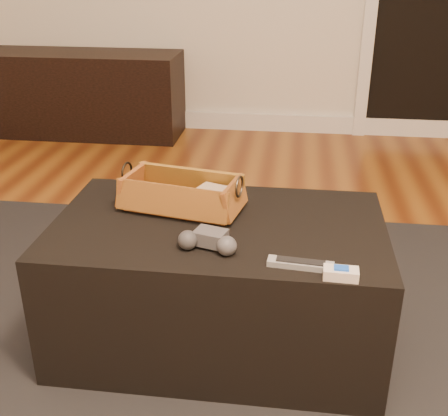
# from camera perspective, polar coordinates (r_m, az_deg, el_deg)

# --- Properties ---
(floor) EXTENTS (5.00, 5.50, 0.01)m
(floor) POSITION_cam_1_polar(r_m,az_deg,el_deg) (1.70, -9.22, -19.73)
(floor) COLOR brown
(floor) RESTS_ON ground
(baseboard) EXTENTS (5.00, 0.04, 0.12)m
(baseboard) POSITION_cam_1_polar(r_m,az_deg,el_deg) (4.06, 1.40, 8.80)
(baseboard) COLOR white
(baseboard) RESTS_ON floor
(media_cabinet) EXTENTS (1.42, 0.45, 0.56)m
(media_cabinet) POSITION_cam_1_polar(r_m,az_deg,el_deg) (4.06, -14.66, 11.18)
(media_cabinet) COLOR black
(media_cabinet) RESTS_ON floor
(area_rug) EXTENTS (2.60, 2.00, 0.01)m
(area_rug) POSITION_cam_1_polar(r_m,az_deg,el_deg) (1.88, -0.75, -13.93)
(area_rug) COLOR black
(area_rug) RESTS_ON floor
(ottoman) EXTENTS (1.00, 0.60, 0.42)m
(ottoman) POSITION_cam_1_polar(r_m,az_deg,el_deg) (1.79, -0.56, -7.55)
(ottoman) COLOR black
(ottoman) RESTS_ON area_rug
(tv_remote) EXTENTS (0.20, 0.06, 0.02)m
(tv_remote) POSITION_cam_1_polar(r_m,az_deg,el_deg) (1.78, -5.02, 0.59)
(tv_remote) COLOR black
(tv_remote) RESTS_ON wicker_basket
(cloth_bundle) EXTENTS (0.12, 0.10, 0.06)m
(cloth_bundle) POSITION_cam_1_polar(r_m,az_deg,el_deg) (1.76, -0.93, 1.16)
(cloth_bundle) COLOR tan
(cloth_bundle) RESTS_ON wicker_basket
(wicker_basket) EXTENTS (0.41, 0.27, 0.13)m
(wicker_basket) POSITION_cam_1_polar(r_m,az_deg,el_deg) (1.77, -4.30, 1.31)
(wicker_basket) COLOR #B05C27
(wicker_basket) RESTS_ON ottoman
(game_controller) EXTENTS (0.17, 0.11, 0.05)m
(game_controller) POSITION_cam_1_polar(r_m,az_deg,el_deg) (1.53, -1.58, -3.34)
(game_controller) COLOR #444347
(game_controller) RESTS_ON ottoman
(silver_remote) EXTENTS (0.17, 0.05, 0.02)m
(silver_remote) POSITION_cam_1_polar(r_m,az_deg,el_deg) (1.47, 7.78, -5.65)
(silver_remote) COLOR #A2A5A9
(silver_remote) RESTS_ON ottoman
(cream_gadget) EXTENTS (0.09, 0.05, 0.03)m
(cream_gadget) POSITION_cam_1_polar(r_m,az_deg,el_deg) (1.44, 11.79, -6.51)
(cream_gadget) COLOR silver
(cream_gadget) RESTS_ON ottoman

